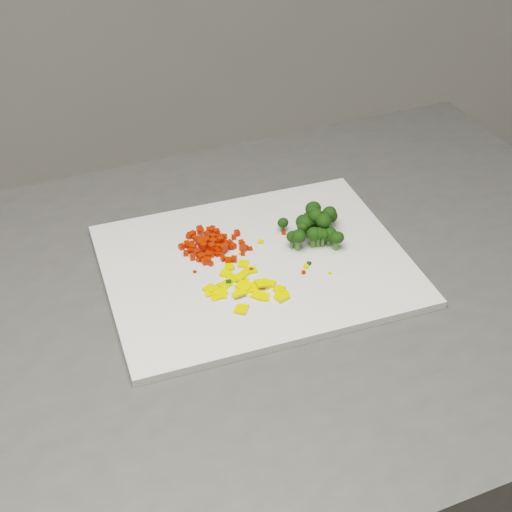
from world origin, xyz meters
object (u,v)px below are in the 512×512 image
object	(u,v)px
counter_block	(268,480)
cutting_board	(256,265)
pepper_pile	(245,283)
broccoli_pile	(312,221)
carrot_pile	(214,240)

from	to	relation	value
counter_block	cutting_board	xyz separation A→B (m)	(-0.01, 0.04, 0.46)
pepper_pile	broccoli_pile	xyz separation A→B (m)	(0.13, 0.08, 0.02)
carrot_pile	cutting_board	bearing A→B (deg)	-47.35
counter_block	carrot_pile	xyz separation A→B (m)	(-0.06, 0.09, 0.47)
carrot_pile	broccoli_pile	bearing A→B (deg)	-6.97
cutting_board	counter_block	bearing A→B (deg)	-75.03
counter_block	cutting_board	bearing A→B (deg)	104.97
counter_block	cutting_board	distance (m)	0.46
counter_block	cutting_board	world-z (taller)	cutting_board
pepper_pile	broccoli_pile	bearing A→B (deg)	31.64
counter_block	broccoli_pile	xyz separation A→B (m)	(0.09, 0.07, 0.49)
carrot_pile	counter_block	bearing A→B (deg)	-57.34
cutting_board	pepper_pile	bearing A→B (deg)	-124.61
counter_block	broccoli_pile	distance (m)	0.50
cutting_board	carrot_pile	bearing A→B (deg)	132.65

